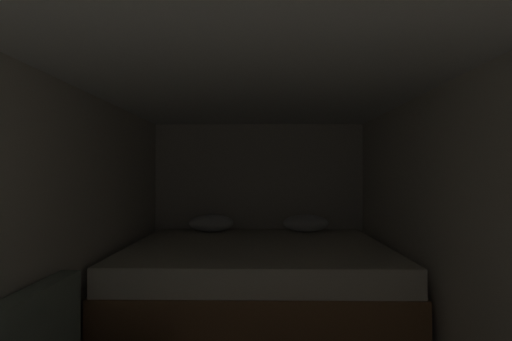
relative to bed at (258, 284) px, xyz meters
The scene contains 5 objects.
wall_back 1.18m from the bed, 90.00° to the left, with size 2.50×0.05×1.95m, color beige.
wall_left 1.97m from the bed, 130.60° to the right, with size 0.05×4.84×1.95m, color beige.
wall_right 1.97m from the bed, 49.40° to the right, with size 0.05×4.84×1.95m, color beige.
ceiling_slab 2.14m from the bed, 90.00° to the right, with size 2.50×4.84×0.05m, color white.
bed is the anchor object (origin of this frame).
Camera 1 is at (0.04, -0.29, 1.37)m, focal length 27.37 mm.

